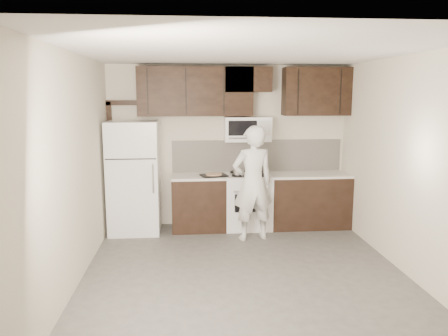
{
  "coord_description": "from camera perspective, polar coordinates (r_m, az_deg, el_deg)",
  "views": [
    {
      "loc": [
        -0.69,
        -5.09,
        2.22
      ],
      "look_at": [
        -0.18,
        0.9,
        1.2
      ],
      "focal_mm": 35.0,
      "sensor_mm": 36.0,
      "label": 1
    }
  ],
  "objects": [
    {
      "name": "floor",
      "position": [
        5.6,
        2.74,
        -13.75
      ],
      "size": [
        4.5,
        4.5,
        0.0
      ],
      "primitive_type": "plane",
      "color": "#4B4946",
      "rests_on": "ground"
    },
    {
      "name": "backsplash",
      "position": [
        7.5,
        4.35,
        1.63
      ],
      "size": [
        2.9,
        0.02,
        0.54
      ],
      "primitive_type": "cube",
      "color": "beige",
      "rests_on": "counter_run"
    },
    {
      "name": "back_wall",
      "position": [
        7.42,
        0.53,
        2.9
      ],
      "size": [
        4.0,
        0.0,
        4.0
      ],
      "primitive_type": "plane",
      "rotation": [
        1.57,
        0.0,
        0.0
      ],
      "color": "beige",
      "rests_on": "ground"
    },
    {
      "name": "ceiling",
      "position": [
        5.16,
        2.99,
        14.96
      ],
      "size": [
        4.5,
        4.5,
        0.0
      ],
      "primitive_type": "plane",
      "rotation": [
        3.14,
        0.0,
        0.0
      ],
      "color": "white",
      "rests_on": "back_wall"
    },
    {
      "name": "baking_tray",
      "position": [
        7.06,
        -1.32,
        -0.97
      ],
      "size": [
        0.47,
        0.4,
        0.02
      ],
      "primitive_type": "cube",
      "rotation": [
        0.0,
        0.0,
        0.26
      ],
      "color": "black",
      "rests_on": "counter_run"
    },
    {
      "name": "stove",
      "position": [
        7.31,
        3.1,
        -4.3
      ],
      "size": [
        0.76,
        0.66,
        0.94
      ],
      "color": "white",
      "rests_on": "floor"
    },
    {
      "name": "person",
      "position": [
        6.65,
        3.76,
        -2.0
      ],
      "size": [
        0.72,
        0.55,
        1.76
      ],
      "primitive_type": "imported",
      "rotation": [
        0.0,
        0.0,
        3.35
      ],
      "color": "white",
      "rests_on": "floor"
    },
    {
      "name": "microwave",
      "position": [
        7.24,
        3.06,
        5.1
      ],
      "size": [
        0.76,
        0.42,
        0.4
      ],
      "color": "white",
      "rests_on": "upper_cabinets"
    },
    {
      "name": "refrigerator",
      "position": [
        7.16,
        -11.65,
        -1.2
      ],
      "size": [
        0.8,
        0.76,
        1.8
      ],
      "color": "white",
      "rests_on": "floor"
    },
    {
      "name": "counter_run",
      "position": [
        7.36,
        5.44,
        -4.27
      ],
      "size": [
        2.95,
        0.64,
        0.91
      ],
      "color": "black",
      "rests_on": "floor"
    },
    {
      "name": "saucepan",
      "position": [
        7.04,
        1.87,
        -0.59
      ],
      "size": [
        0.27,
        0.16,
        0.15
      ],
      "color": "silver",
      "rests_on": "stove"
    },
    {
      "name": "door_trim",
      "position": [
        7.47,
        -14.28,
        1.86
      ],
      "size": [
        0.5,
        0.08,
        2.12
      ],
      "color": "black",
      "rests_on": "floor"
    },
    {
      "name": "pizza",
      "position": [
        7.06,
        -1.32,
        -0.81
      ],
      "size": [
        0.33,
        0.33,
        0.02
      ],
      "primitive_type": "cylinder",
      "rotation": [
        0.0,
        0.0,
        0.26
      ],
      "color": "tan",
      "rests_on": "baking_tray"
    },
    {
      "name": "upper_cabinets",
      "position": [
        7.22,
        2.35,
        10.12
      ],
      "size": [
        3.48,
        0.35,
        0.78
      ],
      "color": "black",
      "rests_on": "back_wall"
    }
  ]
}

